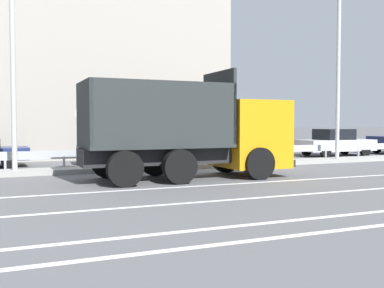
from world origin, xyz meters
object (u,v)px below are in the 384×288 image
parked_car_3 (127,148)px  median_road_sign (87,134)px  parked_car_4 (242,146)px  street_lamp_1 (12,30)px  parked_car_5 (335,143)px  street_lamp_2 (342,33)px  dump_truck (211,138)px

parked_car_3 → median_road_sign: bearing=-32.5°
median_road_sign → parked_car_4: median_road_sign is taller
street_lamp_1 → parked_car_4: street_lamp_1 is taller
parked_car_5 → parked_car_3: bearing=-89.0°
street_lamp_2 → parked_car_5: size_ratio=2.49×
street_lamp_2 → parked_car_5: (2.68, 3.42, -5.22)m
dump_truck → parked_car_5: 12.40m
parked_car_3 → street_lamp_1: bearing=-51.8°
dump_truck → street_lamp_1: (-6.05, 3.05, 3.67)m
street_lamp_2 → parked_car_3: 11.16m
street_lamp_1 → dump_truck: bearing=-26.7°
median_road_sign → street_lamp_2: (11.54, -0.34, 4.56)m
street_lamp_1 → parked_car_3: street_lamp_1 is taller
median_road_sign → street_lamp_2: size_ratio=0.24×
street_lamp_2 → parked_car_4: (-3.12, 3.67, -5.32)m
median_road_sign → parked_car_3: bearing=53.3°
median_road_sign → dump_truck: bearing=-42.0°
street_lamp_2 → parked_car_3: bearing=159.2°
street_lamp_2 → parked_car_4: bearing=130.4°
dump_truck → median_road_sign: 4.76m
street_lamp_2 → dump_truck: bearing=-160.5°
median_road_sign → parked_car_4: 9.08m
median_road_sign → street_lamp_2: street_lamp_2 is taller
street_lamp_2 → parked_car_5: bearing=51.9°
street_lamp_2 → parked_car_3: (-9.19, 3.49, -5.27)m
parked_car_3 → street_lamp_2: bearing=73.4°
median_road_sign → street_lamp_1: size_ratio=0.29×
median_road_sign → parked_car_3: (2.34, 3.15, -0.72)m
median_road_sign → street_lamp_1: (-2.52, -0.13, 3.57)m
street_lamp_1 → parked_car_5: street_lamp_1 is taller
parked_car_5 → street_lamp_2: bearing=-36.7°
parked_car_3 → parked_car_5: size_ratio=1.05×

